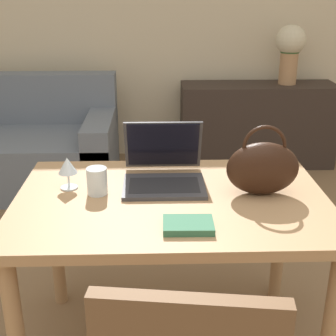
{
  "coord_description": "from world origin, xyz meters",
  "views": [
    {
      "loc": [
        -0.14,
        -0.94,
        1.49
      ],
      "look_at": [
        -0.09,
        0.68,
        0.85
      ],
      "focal_mm": 50.0,
      "sensor_mm": 36.0,
      "label": 1
    }
  ],
  "objects_px": {
    "couch": "(25,149)",
    "wine_glass": "(68,167)",
    "flower_vase": "(290,48)",
    "laptop": "(164,166)",
    "drinking_glass": "(97,181)",
    "handbag": "(263,168)"
  },
  "relations": [
    {
      "from": "couch",
      "to": "wine_glass",
      "type": "distance_m",
      "value": 1.99
    },
    {
      "from": "laptop",
      "to": "handbag",
      "type": "xyz_separation_m",
      "value": [
        0.38,
        -0.14,
        0.05
      ]
    },
    {
      "from": "drinking_glass",
      "to": "handbag",
      "type": "height_order",
      "value": "handbag"
    },
    {
      "from": "laptop",
      "to": "drinking_glass",
      "type": "relative_size",
      "value": 3.2
    },
    {
      "from": "laptop",
      "to": "drinking_glass",
      "type": "xyz_separation_m",
      "value": [
        -0.26,
        -0.12,
        -0.01
      ]
    },
    {
      "from": "drinking_glass",
      "to": "wine_glass",
      "type": "bearing_deg",
      "value": 154.77
    },
    {
      "from": "couch",
      "to": "handbag",
      "type": "xyz_separation_m",
      "value": [
        1.43,
        -1.87,
        0.56
      ]
    },
    {
      "from": "couch",
      "to": "drinking_glass",
      "type": "xyz_separation_m",
      "value": [
        0.79,
        -1.85,
        0.5
      ]
    },
    {
      "from": "couch",
      "to": "handbag",
      "type": "height_order",
      "value": "handbag"
    },
    {
      "from": "flower_vase",
      "to": "couch",
      "type": "bearing_deg",
      "value": -169.97
    },
    {
      "from": "handbag",
      "to": "flower_vase",
      "type": "bearing_deg",
      "value": 72.41
    },
    {
      "from": "laptop",
      "to": "drinking_glass",
      "type": "distance_m",
      "value": 0.29
    },
    {
      "from": "drinking_glass",
      "to": "flower_vase",
      "type": "bearing_deg",
      "value": 58.79
    },
    {
      "from": "couch",
      "to": "flower_vase",
      "type": "xyz_separation_m",
      "value": [
        2.14,
        0.38,
        0.72
      ]
    },
    {
      "from": "couch",
      "to": "laptop",
      "type": "distance_m",
      "value": 2.08
    },
    {
      "from": "laptop",
      "to": "flower_vase",
      "type": "relative_size",
      "value": 0.7
    },
    {
      "from": "laptop",
      "to": "handbag",
      "type": "bearing_deg",
      "value": -20.68
    },
    {
      "from": "couch",
      "to": "drinking_glass",
      "type": "distance_m",
      "value": 2.07
    },
    {
      "from": "drinking_glass",
      "to": "laptop",
      "type": "bearing_deg",
      "value": 25.03
    },
    {
      "from": "laptop",
      "to": "wine_glass",
      "type": "bearing_deg",
      "value": -170.28
    },
    {
      "from": "couch",
      "to": "wine_glass",
      "type": "bearing_deg",
      "value": -69.37
    },
    {
      "from": "wine_glass",
      "to": "flower_vase",
      "type": "xyz_separation_m",
      "value": [
        1.47,
        2.17,
        0.19
      ]
    }
  ]
}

